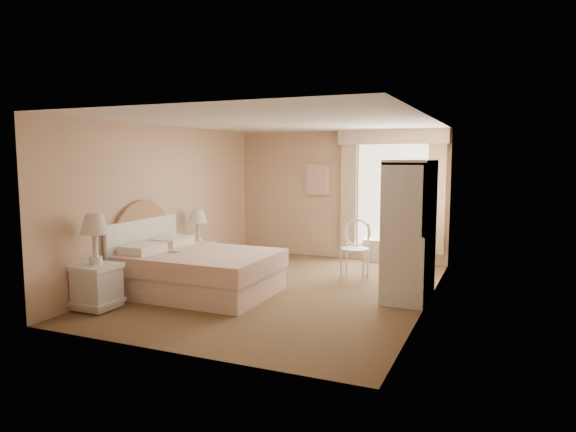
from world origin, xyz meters
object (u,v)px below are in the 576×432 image
at_px(nightstand_far, 198,249).
at_px(armoire, 410,241).
at_px(cafe_chair, 356,244).
at_px(bed, 195,270).
at_px(round_table, 409,238).
at_px(nightstand_near, 96,274).

relative_size(nightstand_far, armoire, 0.55).
height_order(cafe_chair, armoire, armoire).
bearing_deg(bed, round_table, 49.17).
xyz_separation_m(nightstand_near, round_table, (3.29, 4.19, 0.07)).
distance_m(nightstand_near, nightstand_far, 2.41).
distance_m(round_table, cafe_chair, 1.32).
bearing_deg(round_table, nightstand_far, -151.58).
bearing_deg(cafe_chair, nightstand_near, -133.01).
bearing_deg(bed, nightstand_near, -120.72).
bearing_deg(nightstand_near, nightstand_far, 90.00).
bearing_deg(armoire, cafe_chair, 140.05).
bearing_deg(cafe_chair, nightstand_far, -168.48).
bearing_deg(round_table, armoire, -79.70).
relative_size(round_table, armoire, 0.42).
relative_size(nightstand_far, cafe_chair, 1.11).
distance_m(bed, armoire, 3.13).
bearing_deg(armoire, nightstand_far, 176.66).
xyz_separation_m(bed, round_table, (2.57, 2.98, 0.20)).
xyz_separation_m(nightstand_far, round_table, (3.29, 1.78, 0.13)).
xyz_separation_m(nightstand_near, nightstand_far, (-0.00, 2.40, -0.06)).
distance_m(bed, nightstand_far, 1.40).
height_order(round_table, cafe_chair, cafe_chair).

